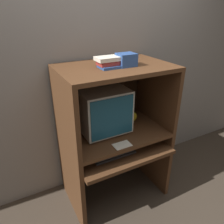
% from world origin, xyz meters
% --- Properties ---
extents(ground_plane, '(12.00, 12.00, 0.00)m').
position_xyz_m(ground_plane, '(0.00, 0.00, 0.00)').
color(ground_plane, '#3D3328').
extents(wall_back, '(6.00, 0.06, 2.60)m').
position_xyz_m(wall_back, '(0.00, 0.72, 1.30)').
color(wall_back, gray).
rests_on(wall_back, ground_plane).
extents(desk_base, '(1.00, 0.73, 0.64)m').
position_xyz_m(desk_base, '(0.00, 0.28, 0.41)').
color(desk_base, '#4C2D19').
rests_on(desk_base, ground_plane).
extents(desk_monitor_shelf, '(1.00, 0.66, 0.15)m').
position_xyz_m(desk_monitor_shelf, '(0.00, 0.33, 0.76)').
color(desk_monitor_shelf, '#4C2D19').
rests_on(desk_monitor_shelf, desk_base).
extents(hutch_upper, '(1.00, 0.66, 0.65)m').
position_xyz_m(hutch_upper, '(0.00, 0.37, 1.22)').
color(hutch_upper, '#4C2D19').
rests_on(hutch_upper, desk_monitor_shelf).
extents(crt_monitor, '(0.45, 0.44, 0.43)m').
position_xyz_m(crt_monitor, '(-0.10, 0.40, 1.01)').
color(crt_monitor, beige).
rests_on(crt_monitor, desk_monitor_shelf).
extents(keyboard, '(0.41, 0.15, 0.03)m').
position_xyz_m(keyboard, '(-0.11, 0.16, 0.65)').
color(keyboard, '#2D2D30').
rests_on(keyboard, desk_base).
extents(mouse, '(0.07, 0.05, 0.03)m').
position_xyz_m(mouse, '(0.17, 0.15, 0.66)').
color(mouse, '#B7B7B7').
rests_on(mouse, desk_base).
extents(snack_bag, '(0.15, 0.11, 0.12)m').
position_xyz_m(snack_bag, '(0.23, 0.41, 0.85)').
color(snack_bag, gold).
rests_on(snack_bag, desk_monitor_shelf).
extents(book_stack, '(0.22, 0.16, 0.09)m').
position_xyz_m(book_stack, '(-0.07, 0.30, 1.48)').
color(book_stack, navy).
rests_on(book_stack, hutch_upper).
extents(paper_card, '(0.16, 0.10, 0.00)m').
position_xyz_m(paper_card, '(-0.07, 0.07, 0.79)').
color(paper_card, beige).
rests_on(paper_card, desk_monitor_shelf).
extents(storage_box, '(0.15, 0.13, 0.11)m').
position_xyz_m(storage_box, '(0.08, 0.27, 1.49)').
color(storage_box, navy).
rests_on(storage_box, hutch_upper).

